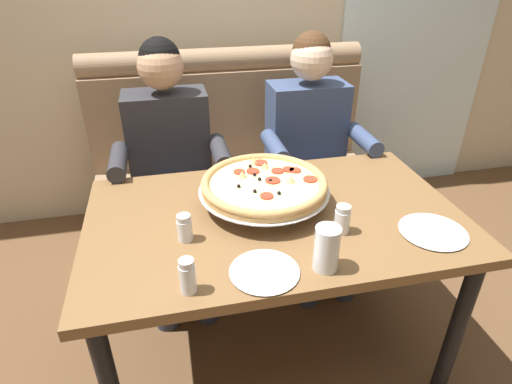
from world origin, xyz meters
TOP-DOWN VIEW (x-y plane):
  - ground_plane at (0.00, 0.00)m, footprint 16.00×16.00m
  - booth_bench at (0.00, 0.89)m, footprint 1.61×0.78m
  - dining_table at (0.00, 0.00)m, footprint 1.39×0.84m
  - diner_left at (-0.36, 0.62)m, footprint 0.54×0.64m
  - diner_right at (0.36, 0.62)m, footprint 0.54×0.64m
  - pizza at (-0.02, 0.08)m, footprint 0.50×0.50m
  - shaker_oregano at (-0.34, -0.09)m, footprint 0.05×0.05m
  - shaker_parmesan at (0.20, -0.16)m, footprint 0.06×0.06m
  - shaker_pepper_flakes at (-0.35, -0.34)m, footprint 0.05×0.05m
  - plate_near_left at (-0.12, -0.31)m, footprint 0.22×0.22m
  - plate_near_right at (0.51, -0.23)m, footprint 0.24×0.24m
  - drinking_glass at (0.07, -0.33)m, footprint 0.08×0.08m
  - patio_chair at (1.18, 2.08)m, footprint 0.40×0.40m

SIDE VIEW (x-z plane):
  - ground_plane at x=0.00m, z-range 0.00..0.00m
  - booth_bench at x=0.00m, z-range -0.17..0.96m
  - patio_chair at x=1.18m, z-range 0.09..0.95m
  - dining_table at x=0.00m, z-range 0.29..1.03m
  - diner_left at x=-0.36m, z-range 0.07..1.35m
  - diner_right at x=0.36m, z-range 0.07..1.35m
  - plate_near_left at x=-0.12m, z-range 0.75..0.76m
  - plate_near_right at x=0.51m, z-range 0.75..0.76m
  - shaker_oregano at x=-0.34m, z-range 0.74..0.84m
  - shaker_parmesan at x=0.20m, z-range 0.74..0.84m
  - shaker_pepper_flakes at x=-0.35m, z-range 0.74..0.85m
  - drinking_glass at x=0.07m, z-range 0.74..0.88m
  - pizza at x=-0.02m, z-range 0.77..0.89m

